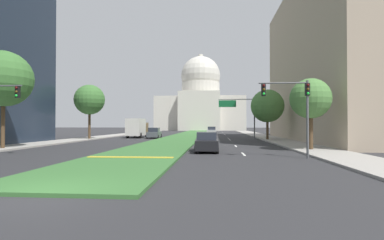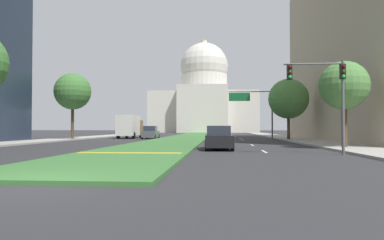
# 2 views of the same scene
# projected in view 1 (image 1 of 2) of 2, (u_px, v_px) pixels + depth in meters

# --- Properties ---
(ground_plane) EXTENTS (260.00, 260.00, 0.00)m
(ground_plane) POSITION_uv_depth(u_px,v_px,m) (189.00, 135.00, 59.31)
(ground_plane) COLOR #2B2B2D
(grass_median) EXTENTS (6.20, 91.08, 0.14)m
(grass_median) POSITION_uv_depth(u_px,v_px,m) (186.00, 136.00, 54.27)
(grass_median) COLOR #386B33
(grass_median) RESTS_ON ground_plane
(median_curb_nose) EXTENTS (5.58, 0.50, 0.04)m
(median_curb_nose) POSITION_uv_depth(u_px,v_px,m) (130.00, 157.00, 18.37)
(median_curb_nose) COLOR gold
(median_curb_nose) RESTS_ON grass_median
(lane_dashes_right) EXTENTS (0.16, 58.93, 0.01)m
(lane_dashes_right) POSITION_uv_depth(u_px,v_px,m) (228.00, 137.00, 48.76)
(lane_dashes_right) COLOR silver
(lane_dashes_right) RESTS_ON ground_plane
(sidewalk_left) EXTENTS (4.00, 91.08, 0.15)m
(sidewalk_left) POSITION_uv_depth(u_px,v_px,m) (104.00, 137.00, 50.35)
(sidewalk_left) COLOR #9E9991
(sidewalk_left) RESTS_ON ground_plane
(sidewalk_right) EXTENTS (4.00, 91.08, 0.15)m
(sidewalk_right) POSITION_uv_depth(u_px,v_px,m) (266.00, 137.00, 48.11)
(sidewalk_right) COLOR #9E9991
(sidewalk_right) RESTS_ON ground_plane
(midrise_block_right) EXTENTS (14.71, 32.37, 21.73)m
(midrise_block_right) POSITION_uv_depth(u_px,v_px,m) (348.00, 61.00, 38.66)
(midrise_block_right) COLOR tan
(midrise_block_right) RESTS_ON ground_plane
(capitol_building) EXTENTS (32.83, 22.20, 29.11)m
(capitol_building) POSITION_uv_depth(u_px,v_px,m) (201.00, 101.00, 109.23)
(capitol_building) COLOR beige
(capitol_building) RESTS_ON ground_plane
(traffic_light_near_right) EXTENTS (3.34, 0.35, 5.20)m
(traffic_light_near_right) POSITION_uv_depth(u_px,v_px,m) (295.00, 102.00, 19.09)
(traffic_light_near_right) COLOR #515456
(traffic_light_near_right) RESTS_ON ground_plane
(overhead_guide_sign) EXTENTS (5.86, 0.20, 6.50)m
(overhead_guide_sign) POSITION_uv_depth(u_px,v_px,m) (241.00, 109.00, 46.12)
(overhead_guide_sign) COLOR #515456
(overhead_guide_sign) RESTS_ON ground_plane
(street_tree_left_near) EXTENTS (5.00, 5.00, 8.87)m
(street_tree_left_near) POSITION_uv_depth(u_px,v_px,m) (3.00, 79.00, 25.67)
(street_tree_left_near) COLOR #4C3823
(street_tree_left_near) RESTS_ON ground_plane
(street_tree_right_near) EXTENTS (3.44, 3.44, 6.20)m
(street_tree_right_near) POSITION_uv_depth(u_px,v_px,m) (310.00, 99.00, 24.42)
(street_tree_right_near) COLOR #4C3823
(street_tree_right_near) RESTS_ON ground_plane
(street_tree_left_mid) EXTENTS (4.39, 4.39, 8.07)m
(street_tree_left_mid) POSITION_uv_depth(u_px,v_px,m) (90.00, 100.00, 41.97)
(street_tree_left_mid) COLOR #4C3823
(street_tree_left_mid) RESTS_ON ground_plane
(street_tree_right_mid) EXTENTS (4.67, 4.67, 7.21)m
(street_tree_right_mid) POSITION_uv_depth(u_px,v_px,m) (267.00, 106.00, 40.55)
(street_tree_right_mid) COLOR #4C3823
(street_tree_right_mid) RESTS_ON ground_plane
(sedan_lead_stopped) EXTENTS (2.02, 4.67, 1.63)m
(sedan_lead_stopped) POSITION_uv_depth(u_px,v_px,m) (206.00, 142.00, 23.87)
(sedan_lead_stopped) COLOR black
(sedan_lead_stopped) RESTS_ON ground_plane
(sedan_midblock) EXTENTS (2.01, 4.41, 1.71)m
(sedan_midblock) POSITION_uv_depth(u_px,v_px,m) (154.00, 133.00, 46.41)
(sedan_midblock) COLOR #4C5156
(sedan_midblock) RESTS_ON ground_plane
(sedan_distant) EXTENTS (2.08, 4.45, 1.75)m
(sedan_distant) POSITION_uv_depth(u_px,v_px,m) (212.00, 131.00, 61.08)
(sedan_distant) COLOR #BCBCC1
(sedan_distant) RESTS_ON ground_plane
(box_truck_delivery) EXTENTS (2.40, 6.40, 3.20)m
(box_truck_delivery) POSITION_uv_depth(u_px,v_px,m) (137.00, 128.00, 48.41)
(box_truck_delivery) COLOR brown
(box_truck_delivery) RESTS_ON ground_plane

